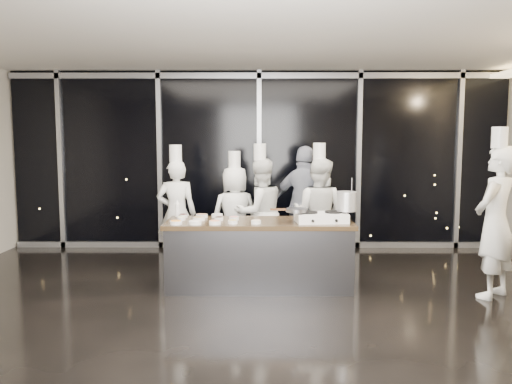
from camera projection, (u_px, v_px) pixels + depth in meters
ground at (259, 310)px, 5.80m from camera, size 9.00×9.00×0.00m
room_shell at (275, 115)px, 5.56m from camera, size 9.02×7.02×3.21m
window_wall at (259, 160)px, 9.04m from camera, size 8.90×0.11×3.20m
demo_counter at (259, 254)px, 6.64m from camera, size 2.46×0.86×0.90m
stove at (321, 217)px, 6.49m from camera, size 0.69×0.47×0.14m
frying_pan at (296, 210)px, 6.44m from camera, size 0.49×0.30×0.05m
stock_pot at (347, 201)px, 6.51m from camera, size 0.28×0.28×0.26m
prep_bowls at (208, 219)px, 6.57m from camera, size 1.16×0.75×0.05m
squeeze_bottle at (177, 209)px, 6.93m from camera, size 0.07×0.07×0.24m
chef_far_left at (177, 212)px, 7.70m from camera, size 0.64×0.45×1.89m
chef_left at (235, 214)px, 7.88m from camera, size 0.89×0.74×1.79m
chef_center at (260, 212)px, 7.74m from camera, size 1.01×0.92×1.91m
guest at (305, 205)px, 7.92m from camera, size 1.19×0.86×1.88m
chef_right at (319, 213)px, 7.61m from camera, size 1.01×0.92×1.92m
chef_side at (495, 221)px, 6.18m from camera, size 0.82×0.80×2.12m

